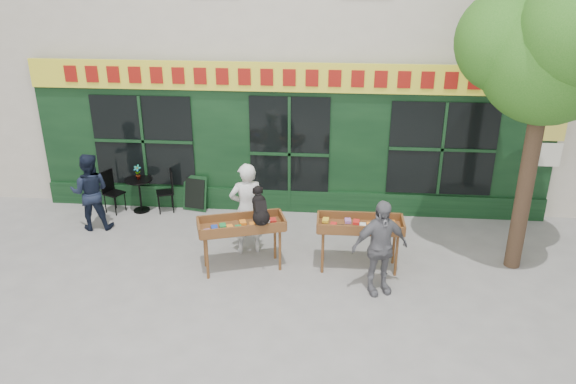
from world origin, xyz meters
name	(u,v)px	position (x,y,z in m)	size (l,w,h in m)	color
ground	(279,263)	(0.00, 0.00, 0.00)	(80.00, 80.00, 0.00)	slate
street_tree	(553,36)	(4.34, 0.36, 4.11)	(3.05, 2.90, 5.60)	#382619
book_cart_center	(241,228)	(-0.63, -0.25, 0.82)	(1.62, 1.05, 0.99)	#5B2F1A
dog	(260,205)	(-0.28, -0.30, 1.29)	(0.34, 0.60, 0.60)	black
woman	(247,209)	(-0.63, 0.40, 0.90)	(0.66, 0.43, 1.80)	silver
book_cart_right	(360,227)	(1.47, -0.05, 0.82)	(1.51, 0.64, 0.99)	#5B2F1A
man_right	(380,247)	(1.77, -0.80, 0.84)	(0.98, 0.41, 1.67)	#5E5E63
bistro_table	(139,188)	(-3.30, 2.02, 0.54)	(0.60, 0.60, 0.76)	black
bistro_chair_left	(110,188)	(-3.93, 1.96, 0.56)	(0.48, 0.48, 0.95)	black
bistro_chair_right	(168,187)	(-2.67, 2.10, 0.56)	(0.47, 0.47, 0.95)	black
potted_plant	(138,172)	(-3.30, 2.02, 0.93)	(0.17, 0.12, 0.33)	gray
man_left	(90,192)	(-4.00, 1.12, 0.81)	(0.79, 0.62, 1.63)	black
chalkboard	(195,193)	(-2.10, 2.19, 0.40)	(0.59, 0.30, 0.79)	black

